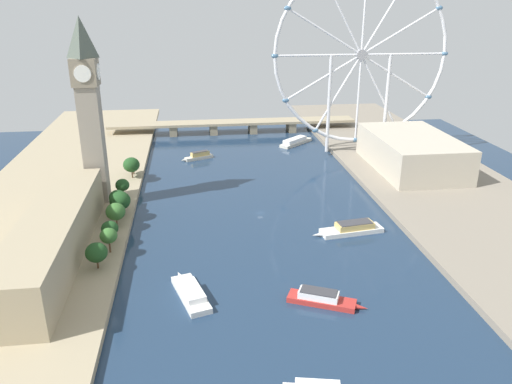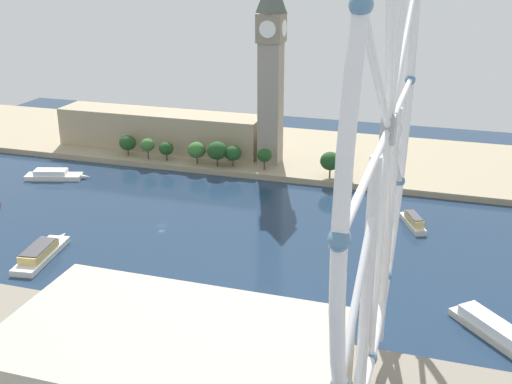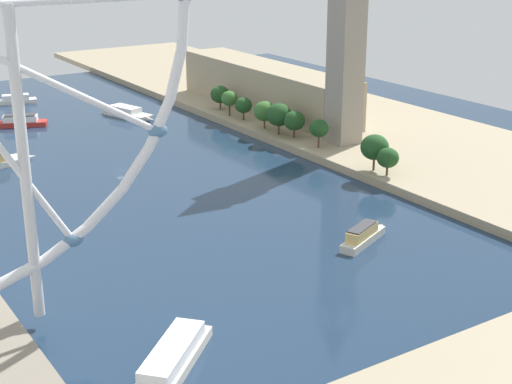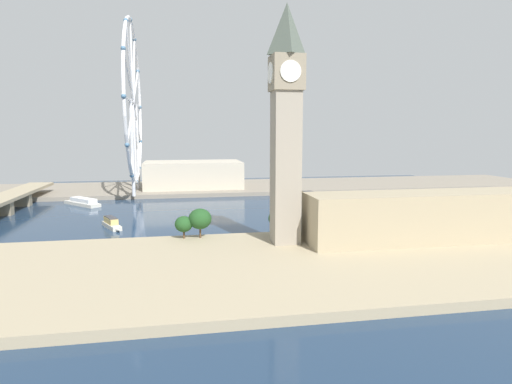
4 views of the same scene
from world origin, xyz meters
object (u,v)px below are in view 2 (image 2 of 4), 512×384
(clock_tower, at_px, (271,67))
(tour_boat_0, at_px, (41,253))
(parliament_block, at_px, (160,130))
(riverside_hall, at_px, (171,371))
(tour_boat_4, at_px, (54,175))
(tour_boat_2, at_px, (413,221))
(tour_boat_1, at_px, (496,331))
(ferris_wheel, at_px, (388,132))

(clock_tower, distance_m, tour_boat_0, 144.41)
(clock_tower, distance_m, parliament_block, 76.80)
(riverside_hall, relative_size, tour_boat_4, 2.45)
(parliament_block, height_order, tour_boat_2, parliament_block)
(parliament_block, height_order, tour_boat_4, parliament_block)
(tour_boat_1, bearing_deg, parliament_block, -171.24)
(clock_tower, bearing_deg, tour_boat_1, 39.21)
(tour_boat_0, relative_size, tour_boat_1, 1.16)
(ferris_wheel, distance_m, tour_boat_1, 82.53)
(tour_boat_1, bearing_deg, tour_boat_4, -154.40)
(tour_boat_0, distance_m, tour_boat_4, 90.04)
(parliament_block, relative_size, tour_boat_2, 5.05)
(ferris_wheel, xyz_separation_m, tour_boat_4, (-118.03, -171.91, -67.12))
(tour_boat_4, bearing_deg, parliament_block, 43.54)
(riverside_hall, relative_size, tour_boat_1, 2.54)
(parliament_block, xyz_separation_m, riverside_hall, (196.90, 96.25, 0.42))
(riverside_hall, bearing_deg, ferris_wheel, 117.95)
(parliament_block, bearing_deg, ferris_wheel, 38.82)
(parliament_block, relative_size, riverside_hall, 1.47)
(tour_boat_0, bearing_deg, tour_boat_4, 23.00)
(clock_tower, relative_size, tour_boat_0, 2.64)
(tour_boat_4, bearing_deg, tour_boat_0, -75.45)
(clock_tower, xyz_separation_m, riverside_hall, (189.40, 30.59, -38.71))
(parliament_block, height_order, ferris_wheel, ferris_wheel)
(tour_boat_0, bearing_deg, tour_boat_1, -99.74)
(parliament_block, relative_size, tour_boat_0, 3.21)
(clock_tower, height_order, tour_boat_2, clock_tower)
(tour_boat_4, bearing_deg, tour_boat_1, -38.38)
(riverside_hall, distance_m, tour_boat_4, 191.13)
(parliament_block, relative_size, tour_boat_1, 3.73)
(tour_boat_1, bearing_deg, clock_tower, 176.65)
(tour_boat_1, xyz_separation_m, tour_boat_4, (-81.66, -203.74, -0.23))
(riverside_hall, bearing_deg, tour_boat_1, 128.28)
(tour_boat_0, height_order, tour_boat_4, tour_boat_0)
(tour_boat_1, relative_size, tour_boat_2, 1.35)
(clock_tower, distance_m, tour_boat_1, 175.01)
(clock_tower, height_order, tour_boat_0, clock_tower)
(clock_tower, bearing_deg, tour_boat_4, -63.73)
(parliament_block, height_order, tour_boat_1, parliament_block)
(parliament_block, distance_m, tour_boat_4, 65.31)
(ferris_wheel, relative_size, tour_boat_0, 3.55)
(clock_tower, xyz_separation_m, tour_boat_0, (125.35, -51.25, -50.15))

